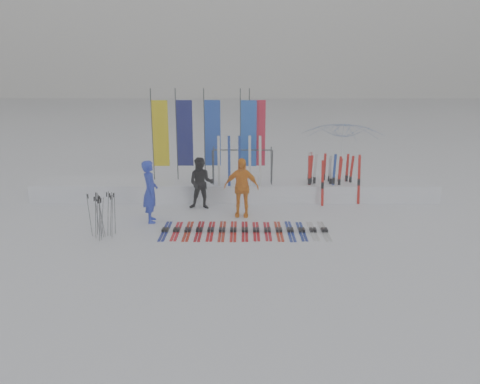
{
  "coord_description": "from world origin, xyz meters",
  "views": [
    {
      "loc": [
        0.25,
        -11.46,
        4.49
      ],
      "look_at": [
        0.2,
        1.6,
        1.0
      ],
      "focal_mm": 35.0,
      "sensor_mm": 36.0,
      "label": 1
    }
  ],
  "objects_px": {
    "person_black": "(201,183)",
    "ski_rack": "(242,162)",
    "ski_row": "(244,230)",
    "person_yellow": "(241,187)",
    "tent_canopy": "(341,157)",
    "person_blue": "(150,191)"
  },
  "relations": [
    {
      "from": "ski_rack",
      "to": "person_black",
      "type": "bearing_deg",
      "value": -144.83
    },
    {
      "from": "person_black",
      "to": "ski_rack",
      "type": "height_order",
      "value": "ski_rack"
    },
    {
      "from": "ski_row",
      "to": "person_yellow",
      "type": "bearing_deg",
      "value": 93.55
    },
    {
      "from": "person_yellow",
      "to": "tent_canopy",
      "type": "relative_size",
      "value": 0.62
    },
    {
      "from": "person_yellow",
      "to": "ski_rack",
      "type": "relative_size",
      "value": 0.9
    },
    {
      "from": "person_black",
      "to": "person_yellow",
      "type": "height_order",
      "value": "person_yellow"
    },
    {
      "from": "person_yellow",
      "to": "tent_canopy",
      "type": "bearing_deg",
      "value": 44.48
    },
    {
      "from": "person_blue",
      "to": "person_black",
      "type": "xyz_separation_m",
      "value": [
        1.4,
        1.36,
        -0.09
      ]
    },
    {
      "from": "person_yellow",
      "to": "ski_rack",
      "type": "height_order",
      "value": "ski_rack"
    },
    {
      "from": "person_yellow",
      "to": "person_blue",
      "type": "bearing_deg",
      "value": -161.98
    },
    {
      "from": "ski_row",
      "to": "ski_rack",
      "type": "bearing_deg",
      "value": 90.99
    },
    {
      "from": "person_blue",
      "to": "ski_rack",
      "type": "height_order",
      "value": "person_blue"
    },
    {
      "from": "person_blue",
      "to": "person_yellow",
      "type": "distance_m",
      "value": 2.76
    },
    {
      "from": "person_black",
      "to": "ski_row",
      "type": "distance_m",
      "value": 2.76
    },
    {
      "from": "person_blue",
      "to": "person_yellow",
      "type": "xyz_separation_m",
      "value": [
        2.7,
        0.57,
        -0.02
      ]
    },
    {
      "from": "person_black",
      "to": "tent_canopy",
      "type": "xyz_separation_m",
      "value": [
        4.95,
        2.09,
        0.48
      ]
    },
    {
      "from": "person_black",
      "to": "person_blue",
      "type": "bearing_deg",
      "value": -131.11
    },
    {
      "from": "person_blue",
      "to": "person_black",
      "type": "distance_m",
      "value": 1.95
    },
    {
      "from": "tent_canopy",
      "to": "person_black",
      "type": "bearing_deg",
      "value": -157.13
    },
    {
      "from": "person_yellow",
      "to": "tent_canopy",
      "type": "xyz_separation_m",
      "value": [
        3.64,
        2.88,
        0.41
      ]
    },
    {
      "from": "person_black",
      "to": "ski_rack",
      "type": "relative_size",
      "value": 0.83
    },
    {
      "from": "person_blue",
      "to": "person_yellow",
      "type": "relative_size",
      "value": 1.02
    }
  ]
}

